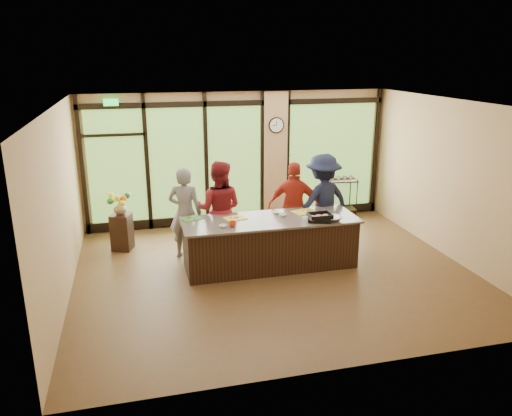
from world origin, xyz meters
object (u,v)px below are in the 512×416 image
roasting_pan (320,219)px  bar_cart (341,192)px  island_base (270,244)px  cook_right (322,202)px  flower_stand (122,232)px  cook_left (185,213)px

roasting_pan → bar_cart: (1.62, 2.79, -0.35)m
island_base → cook_right: bearing=28.0°
flower_stand → roasting_pan: bearing=-8.7°
cook_left → cook_right: (2.72, -0.14, 0.07)m
bar_cart → flower_stand: bearing=-162.6°
roasting_pan → cook_right: bearing=88.0°
island_base → flower_stand: 3.06m
island_base → flower_stand: bearing=150.4°
cook_left → bar_cart: size_ratio=1.76×
cook_left → roasting_pan: 2.56m
cook_left → flower_stand: 1.49m
cook_left → roasting_pan: cook_left is taller
cook_left → cook_right: cook_right is taller
flower_stand → bar_cart: 5.20m
island_base → roasting_pan: size_ratio=7.64×
island_base → roasting_pan: roasting_pan is taller
island_base → cook_left: cook_left is taller
island_base → roasting_pan: 1.03m
island_base → cook_left: size_ratio=1.73×
cook_right → flower_stand: cook_right is taller
roasting_pan → flower_stand: (-3.49, 1.85, -0.59)m
island_base → cook_right: (1.27, 0.68, 0.52)m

